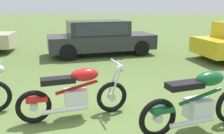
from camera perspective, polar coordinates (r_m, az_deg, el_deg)
ground_plane at (r=4.36m, az=-10.20°, el=-13.06°), size 120.00×120.00×0.00m
motorcycle_red at (r=4.33m, az=-8.83°, el=-6.29°), size 1.96×0.99×1.02m
motorcycle_green at (r=4.11m, az=20.54°, el=-7.96°), size 2.00×1.03×1.02m
car_charcoal at (r=9.89m, az=-3.03°, el=7.61°), size 4.72×3.04×1.43m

